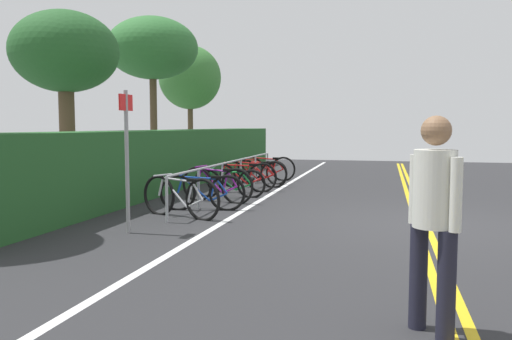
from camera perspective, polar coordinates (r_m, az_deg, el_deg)
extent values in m
cube|color=#2B2B2D|center=(9.05, 17.66, -5.82)|extent=(31.58, 13.22, 0.05)
cube|color=gold|center=(9.05, 18.17, -5.66)|extent=(28.42, 0.10, 0.00)
cube|color=gold|center=(9.04, 17.15, -5.65)|extent=(28.42, 0.10, 0.00)
cube|color=white|center=(9.40, -2.42, -5.04)|extent=(28.42, 0.12, 0.00)
cylinder|color=#9EA0A5|center=(8.81, -9.74, -3.23)|extent=(0.05, 0.05, 0.77)
cylinder|color=#9EA0A5|center=(10.21, -6.30, -2.08)|extent=(0.05, 0.05, 0.77)
cylinder|color=#9EA0A5|center=(11.64, -3.71, -1.21)|extent=(0.05, 0.05, 0.77)
cylinder|color=#9EA0A5|center=(13.09, -1.68, -0.53)|extent=(0.05, 0.05, 0.77)
cylinder|color=#9EA0A5|center=(14.56, -0.06, 0.02)|extent=(0.05, 0.05, 0.77)
cylinder|color=#9EA0A5|center=(16.03, 1.26, 0.46)|extent=(0.05, 0.05, 0.77)
cylinder|color=#9EA0A5|center=(12.33, -2.64, 0.94)|extent=(7.61, 0.04, 0.04)
torus|color=black|center=(9.65, -10.57, -2.76)|extent=(0.31, 0.73, 0.76)
torus|color=black|center=(8.98, -5.86, -3.27)|extent=(0.31, 0.73, 0.76)
cylinder|color=silver|center=(9.38, -8.89, -2.42)|extent=(0.23, 0.56, 0.52)
cylinder|color=silver|center=(9.31, -8.61, -1.06)|extent=(0.27, 0.67, 0.07)
cylinder|color=silver|center=(9.15, -7.28, -2.69)|extent=(0.09, 0.17, 0.47)
cylinder|color=silver|center=(9.10, -6.73, -3.67)|extent=(0.16, 0.36, 0.19)
cylinder|color=silver|center=(9.03, -6.42, -2.28)|extent=(0.12, 0.25, 0.32)
cylinder|color=silver|center=(9.60, -10.36, -1.80)|extent=(0.08, 0.14, 0.34)
cube|color=black|center=(9.08, -6.98, -1.11)|extent=(0.14, 0.22, 0.05)
cylinder|color=silver|center=(9.54, -10.16, -0.53)|extent=(0.44, 0.18, 0.03)
torus|color=black|center=(10.13, -8.56, -2.50)|extent=(0.19, 0.71, 0.71)
torus|color=black|center=(9.99, -3.17, -2.56)|extent=(0.19, 0.71, 0.71)
cylinder|color=#1947B7|center=(10.06, -6.56, -2.06)|extent=(0.14, 0.55, 0.49)
cylinder|color=#1947B7|center=(10.02, -6.23, -0.86)|extent=(0.16, 0.65, 0.07)
cylinder|color=#1947B7|center=(10.01, -4.73, -2.17)|extent=(0.07, 0.16, 0.44)
cylinder|color=#1947B7|center=(10.02, -4.12, -2.97)|extent=(0.10, 0.35, 0.18)
cylinder|color=#1947B7|center=(9.98, -3.78, -1.76)|extent=(0.08, 0.24, 0.30)
cylinder|color=#1947B7|center=(10.10, -8.31, -1.63)|extent=(0.06, 0.13, 0.32)
cube|color=black|center=(9.98, -4.38, -0.79)|extent=(0.12, 0.21, 0.05)
cylinder|color=#1947B7|center=(10.07, -8.05, -0.47)|extent=(0.46, 0.12, 0.03)
torus|color=black|center=(11.33, -6.42, -1.55)|extent=(0.22, 0.77, 0.77)
torus|color=black|center=(10.83, -2.11, -1.81)|extent=(0.22, 0.77, 0.77)
cylinder|color=purple|center=(11.13, -4.85, -1.19)|extent=(0.16, 0.55, 0.53)
cylinder|color=purple|center=(11.07, -4.58, 0.00)|extent=(0.18, 0.65, 0.07)
cylinder|color=purple|center=(10.96, -3.38, -1.36)|extent=(0.07, 0.16, 0.48)
cylinder|color=purple|center=(10.93, -2.89, -2.18)|extent=(0.11, 0.35, 0.19)
cylinder|color=purple|center=(10.87, -2.60, -0.98)|extent=(0.09, 0.24, 0.33)
cylinder|color=purple|center=(11.28, -6.22, -0.70)|extent=(0.06, 0.14, 0.35)
cube|color=black|center=(10.90, -3.10, 0.00)|extent=(0.12, 0.21, 0.05)
cylinder|color=purple|center=(11.24, -6.02, 0.41)|extent=(0.46, 0.13, 0.03)
torus|color=black|center=(11.96, -5.34, -1.45)|extent=(0.10, 0.67, 0.67)
torus|color=black|center=(11.73, -0.53, -1.56)|extent=(0.10, 0.67, 0.67)
cylinder|color=#198C38|center=(11.86, -3.56, -1.13)|extent=(0.07, 0.59, 0.46)
cylinder|color=#198C38|center=(11.82, -3.25, -0.18)|extent=(0.08, 0.70, 0.07)
cylinder|color=#198C38|center=(11.78, -1.92, -1.23)|extent=(0.05, 0.17, 0.41)
cylinder|color=#198C38|center=(11.77, -1.38, -1.87)|extent=(0.06, 0.37, 0.17)
cylinder|color=#198C38|center=(11.74, -1.07, -0.92)|extent=(0.05, 0.25, 0.28)
cylinder|color=#198C38|center=(11.93, -5.11, -0.77)|extent=(0.04, 0.14, 0.30)
cube|color=black|center=(11.74, -1.61, -0.13)|extent=(0.09, 0.20, 0.05)
cylinder|color=#198C38|center=(11.90, -4.88, 0.16)|extent=(0.46, 0.06, 0.03)
torus|color=black|center=(12.69, -3.84, -0.90)|extent=(0.30, 0.72, 0.74)
torus|color=black|center=(12.76, 0.66, -0.86)|extent=(0.30, 0.72, 0.74)
cylinder|color=red|center=(12.70, -2.15, -0.50)|extent=(0.23, 0.55, 0.51)
cylinder|color=red|center=(12.69, -1.86, 0.51)|extent=(0.26, 0.66, 0.07)
cylinder|color=red|center=(12.73, -0.62, -0.56)|extent=(0.09, 0.17, 0.46)
cylinder|color=red|center=(12.75, -0.13, -1.21)|extent=(0.16, 0.36, 0.19)
cylinder|color=red|center=(12.74, 0.17, -0.21)|extent=(0.12, 0.25, 0.31)
cylinder|color=red|center=(12.68, -3.62, -0.17)|extent=(0.08, 0.14, 0.34)
cube|color=black|center=(12.71, -0.33, 0.58)|extent=(0.14, 0.22, 0.05)
cylinder|color=red|center=(12.67, -3.40, 0.80)|extent=(0.44, 0.18, 0.03)
torus|color=black|center=(13.83, -2.53, -0.46)|extent=(0.12, 0.73, 0.73)
torus|color=black|center=(13.65, 1.94, -0.52)|extent=(0.12, 0.73, 0.73)
cylinder|color=red|center=(13.75, -0.87, -0.13)|extent=(0.09, 0.62, 0.50)
cylinder|color=red|center=(13.72, -0.58, 0.77)|extent=(0.10, 0.74, 0.07)
cylinder|color=red|center=(13.69, 0.66, -0.22)|extent=(0.05, 0.18, 0.45)
cylinder|color=red|center=(13.69, 1.15, -0.83)|extent=(0.07, 0.40, 0.18)
cylinder|color=red|center=(13.66, 1.45, 0.08)|extent=(0.06, 0.27, 0.31)
cylinder|color=red|center=(13.80, -2.31, 0.20)|extent=(0.05, 0.15, 0.33)
cube|color=black|center=(13.66, 0.95, 0.81)|extent=(0.10, 0.21, 0.05)
cylinder|color=red|center=(13.78, -2.10, 1.06)|extent=(0.46, 0.07, 0.03)
torus|color=black|center=(14.92, -0.98, -0.16)|extent=(0.26, 0.66, 0.68)
torus|color=black|center=(14.42, 2.27, -0.34)|extent=(0.26, 0.66, 0.68)
cylinder|color=red|center=(14.72, 0.21, 0.08)|extent=(0.20, 0.54, 0.46)
cylinder|color=red|center=(14.67, 0.42, 0.85)|extent=(0.23, 0.64, 0.07)
cylinder|color=red|center=(14.55, 1.32, -0.04)|extent=(0.08, 0.16, 0.42)
cylinder|color=red|center=(14.51, 1.68, -0.58)|extent=(0.14, 0.35, 0.17)
cylinder|color=red|center=(14.46, 1.90, 0.21)|extent=(0.11, 0.24, 0.29)
cylinder|color=red|center=(14.88, -0.82, 0.40)|extent=(0.07, 0.14, 0.31)
cube|color=black|center=(14.50, 1.54, 0.86)|extent=(0.14, 0.21, 0.05)
cylinder|color=red|center=(14.84, -0.67, 1.15)|extent=(0.45, 0.17, 0.03)
torus|color=black|center=(15.65, -0.50, 0.18)|extent=(0.08, 0.74, 0.73)
torus|color=black|center=(15.40, 3.01, 0.10)|extent=(0.08, 0.74, 0.73)
cylinder|color=red|center=(15.55, 0.80, 0.46)|extent=(0.06, 0.57, 0.50)
cylinder|color=red|center=(15.51, 1.03, 1.27)|extent=(0.06, 0.67, 0.07)
cylinder|color=red|center=(15.46, 2.00, 0.37)|extent=(0.04, 0.16, 0.45)
cylinder|color=red|center=(15.45, 2.38, -0.17)|extent=(0.05, 0.36, 0.19)
cylinder|color=red|center=(15.41, 2.62, 0.64)|extent=(0.05, 0.25, 0.31)
cylinder|color=red|center=(15.63, -0.33, 0.76)|extent=(0.04, 0.13, 0.33)
cube|color=black|center=(15.43, 2.23, 1.29)|extent=(0.09, 0.20, 0.05)
cylinder|color=red|center=(15.60, -0.16, 1.53)|extent=(0.46, 0.05, 0.03)
cylinder|color=#1E1E2D|center=(4.24, 20.10, -11.82)|extent=(0.14, 0.14, 0.84)
cylinder|color=#1E1E2D|center=(4.42, 17.33, -11.05)|extent=(0.14, 0.14, 0.84)
cylinder|color=silver|center=(4.19, 18.95, -1.95)|extent=(0.32, 0.32, 0.60)
sphere|color=#8C6647|center=(4.16, 19.12, 4.09)|extent=(0.23, 0.23, 0.23)
cylinder|color=silver|center=(4.06, 21.02, -2.56)|extent=(0.09, 0.09, 0.55)
cylinder|color=silver|center=(4.33, 16.99, -2.01)|extent=(0.09, 0.09, 0.55)
cylinder|color=gray|center=(8.01, -13.93, 0.81)|extent=(0.06, 0.06, 2.14)
cube|color=red|center=(8.00, -14.06, 7.18)|extent=(0.36, 0.04, 0.24)
cube|color=#235626|center=(14.44, -8.79, 1.37)|extent=(16.61, 1.27, 1.50)
cylinder|color=brown|center=(13.07, -19.91, 2.94)|extent=(0.36, 0.36, 2.49)
ellipsoid|color=#235626|center=(13.18, -20.17, 12.06)|extent=(2.48, 2.48, 1.88)
cylinder|color=brown|center=(16.30, -11.11, 4.57)|extent=(0.22, 0.22, 3.12)
ellipsoid|color=#2D6B30|center=(16.47, -11.25, 12.94)|extent=(2.75, 2.75, 1.87)
cylinder|color=brown|center=(20.25, -7.17, 3.60)|extent=(0.20, 0.20, 2.37)
ellipsoid|color=#387533|center=(20.33, -7.24, 10.01)|extent=(2.37, 2.37, 2.41)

